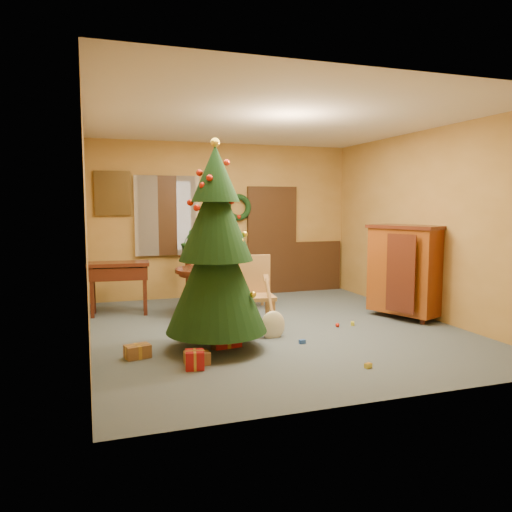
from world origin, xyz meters
name	(u,v)px	position (x,y,z in m)	size (l,w,h in m)	color
room_envelope	(236,238)	(0.21, 2.70, 1.12)	(5.50, 5.50, 5.50)	#3A4455
dining_table	(210,282)	(-0.68, 1.12, 0.53)	(1.10, 1.10, 0.76)	black
urn	(210,262)	(-0.68, 1.12, 0.86)	(0.28, 0.28, 0.20)	slate
centerpiece_plant	(210,243)	(-0.68, 1.12, 1.16)	(0.36, 0.31, 0.39)	#1E4C23
chair_near	(256,291)	(-0.29, 0.00, 0.56)	(0.51, 0.51, 1.05)	olive
chair_far	(257,281)	(0.19, 1.40, 0.47)	(0.42, 0.42, 0.88)	olive
guitar	(273,308)	(-0.20, -0.43, 0.40)	(0.34, 0.16, 0.81)	beige
plant_stand	(188,273)	(-0.82, 2.18, 0.54)	(0.34, 0.34, 0.87)	black
stand_plant	(188,242)	(-0.82, 2.18, 1.10)	(0.26, 0.21, 0.47)	#19471E
christmas_tree	(216,251)	(-1.03, -0.69, 1.20)	(1.23, 1.23, 2.54)	#382111
writing_desk	(119,275)	(-2.04, 1.66, 0.64)	(0.98, 0.55, 0.84)	black
sideboard	(406,269)	(2.15, 0.00, 0.77)	(0.98, 1.27, 1.44)	#521509
gift_a	(197,358)	(-1.39, -1.20, 0.07)	(0.27, 0.21, 0.14)	brown
gift_b	(195,360)	(-1.44, -1.34, 0.10)	(0.23, 0.23, 0.20)	maroon
gift_c	(138,351)	(-1.99, -0.75, 0.07)	(0.32, 0.25, 0.15)	brown
gift_d	(227,343)	(-0.90, -0.68, 0.06)	(0.36, 0.19, 0.12)	maroon
toy_a	(302,342)	(0.05, -0.82, 0.03)	(0.08, 0.05, 0.05)	#2750AC
toy_b	(275,327)	(0.00, 0.00, 0.03)	(0.06, 0.06, 0.06)	#2C9027
toy_c	(353,324)	(1.14, -0.18, 0.03)	(0.08, 0.05, 0.05)	gold
toy_d	(337,325)	(0.87, -0.21, 0.03)	(0.06, 0.06, 0.06)	red
toy_e	(368,366)	(0.34, -1.92, 0.03)	(0.08, 0.05, 0.05)	gold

